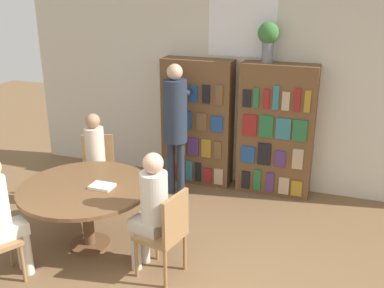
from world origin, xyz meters
name	(u,v)px	position (x,y,z in m)	size (l,w,h in m)	color
wall_back	(241,78)	(0.00, 3.30, 1.51)	(6.40, 0.07, 3.00)	beige
bookshelf_left	(197,122)	(-0.55, 3.11, 0.88)	(0.98, 0.34, 1.77)	brown
bookshelf_right	(276,131)	(0.55, 3.11, 0.88)	(0.98, 0.34, 1.77)	brown
flower_vase	(268,37)	(0.38, 3.11, 2.08)	(0.27, 0.27, 0.50)	slate
reading_table	(86,194)	(-1.10, 1.07, 0.62)	(1.40, 1.40, 0.71)	brown
chair_left_side	(98,167)	(-1.52, 2.02, 0.50)	(0.53, 0.53, 0.90)	olive
chair_far_side	(167,231)	(-0.09, 0.86, 0.50)	(0.47, 0.47, 0.90)	olive
seated_reader_left	(95,158)	(-1.45, 1.85, 0.70)	(0.35, 0.39, 1.25)	beige
seated_reader_right	(151,205)	(-0.26, 0.90, 0.72)	(0.39, 0.32, 1.26)	beige
seated_reader_back	(2,211)	(-1.52, 0.33, 0.72)	(0.36, 0.39, 1.27)	silver
librarian_standing	(175,116)	(-0.68, 2.60, 1.09)	(0.31, 0.58, 1.77)	#232D3D
open_book_on_table	(102,186)	(-0.91, 1.10, 0.73)	(0.24, 0.18, 0.03)	silver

